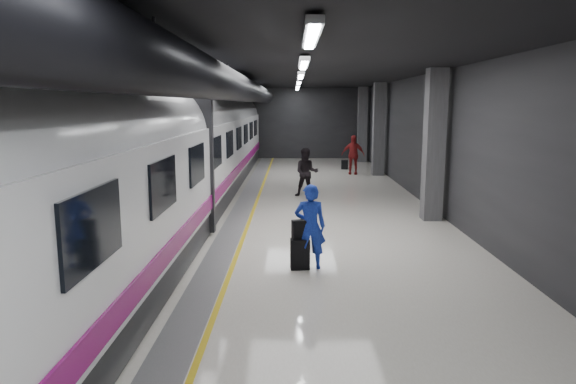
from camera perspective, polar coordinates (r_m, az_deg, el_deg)
ground at (r=13.74m, az=-0.93°, el=-4.85°), size 40.00×40.00×0.00m
platform_hall at (r=14.27m, az=-2.04°, el=10.03°), size 10.02×40.02×4.51m
train at (r=13.84m, az=-14.55°, el=3.66°), size 3.05×38.00×4.05m
traveler_main at (r=10.87m, az=2.46°, el=-3.84°), size 0.67×0.44×1.82m
suitcase_main at (r=10.95m, az=1.34°, el=-6.90°), size 0.42×0.29×0.65m
shoulder_bag at (r=10.84m, az=1.24°, el=-4.17°), size 0.33×0.23×0.40m
traveler_far_a at (r=19.35m, az=2.08°, el=2.17°), size 0.93×0.74×1.84m
traveler_far_b at (r=25.89m, az=7.23°, el=4.13°), size 1.20×0.65×1.95m
suitcase_far at (r=27.88m, az=6.30°, el=3.04°), size 0.35×0.24×0.50m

